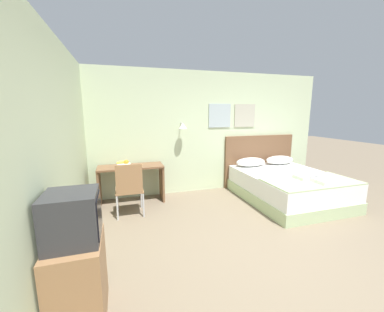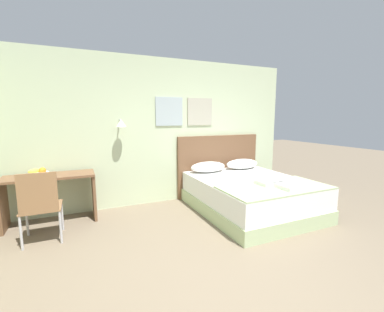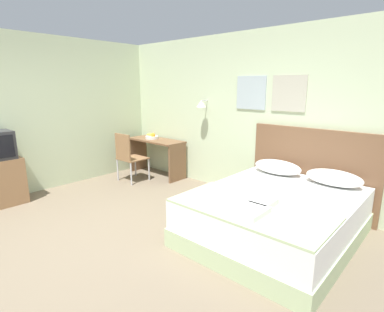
{
  "view_description": "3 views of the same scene",
  "coord_description": "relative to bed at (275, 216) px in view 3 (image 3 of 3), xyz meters",
  "views": [
    {
      "loc": [
        -1.81,
        -2.18,
        1.79
      ],
      "look_at": [
        -0.61,
        1.74,
        1.01
      ],
      "focal_mm": 22.0,
      "sensor_mm": 36.0,
      "label": 1
    },
    {
      "loc": [
        -1.23,
        -1.8,
        1.61
      ],
      "look_at": [
        0.38,
        1.77,
        1.0
      ],
      "focal_mm": 24.0,
      "sensor_mm": 36.0,
      "label": 2
    },
    {
      "loc": [
        2.89,
        -1.5,
        1.81
      ],
      "look_at": [
        -0.11,
        1.84,
        0.75
      ],
      "focal_mm": 28.0,
      "sensor_mm": 36.0,
      "label": 3
    }
  ],
  "objects": [
    {
      "name": "fruit_bowl",
      "position": [
        -3.18,
        0.81,
        0.51
      ],
      "size": [
        0.28,
        0.26,
        0.13
      ],
      "color": "silver",
      "rests_on": "desk"
    },
    {
      "name": "ground_plane",
      "position": [
        -1.41,
        -1.65,
        -0.28
      ],
      "size": [
        24.0,
        24.0,
        0.0
      ],
      "primitive_type": "plane",
      "color": "#756651"
    },
    {
      "name": "pillow_left",
      "position": [
        -0.39,
        0.8,
        0.38
      ],
      "size": [
        0.7,
        0.38,
        0.2
      ],
      "color": "white",
      "rests_on": "bed"
    },
    {
      "name": "folded_towel_near_foot",
      "position": [
        0.0,
        -0.46,
        0.34
      ],
      "size": [
        0.35,
        0.28,
        0.06
      ],
      "color": "white",
      "rests_on": "throw_blanket"
    },
    {
      "name": "bed",
      "position": [
        0.0,
        0.0,
        0.0
      ],
      "size": [
        1.69,
        2.07,
        0.56
      ],
      "color": "#B2C693",
      "rests_on": "ground_plane"
    },
    {
      "name": "pillow_right",
      "position": [
        0.39,
        0.8,
        0.38
      ],
      "size": [
        0.7,
        0.38,
        0.2
      ],
      "color": "white",
      "rests_on": "bed"
    },
    {
      "name": "desk",
      "position": [
        -3.05,
        0.81,
        0.25
      ],
      "size": [
        1.25,
        0.49,
        0.75
      ],
      "color": "brown",
      "rests_on": "ground_plane"
    },
    {
      "name": "wall_back",
      "position": [
        -1.4,
        1.12,
        1.05
      ],
      "size": [
        5.71,
        0.31,
        2.65
      ],
      "color": "beige",
      "rests_on": "ground_plane"
    },
    {
      "name": "headboard",
      "position": [
        -0.0,
        1.07,
        0.34
      ],
      "size": [
        1.81,
        0.06,
        1.23
      ],
      "color": "brown",
      "rests_on": "ground_plane"
    },
    {
      "name": "tv_stand",
      "position": [
        -3.63,
        -1.84,
        0.09
      ],
      "size": [
        0.43,
        0.57,
        0.73
      ],
      "color": "#8E6642",
      "rests_on": "ground_plane"
    },
    {
      "name": "folded_towel_mid_bed",
      "position": [
        0.1,
        -0.75,
        0.34
      ],
      "size": [
        0.26,
        0.35,
        0.06
      ],
      "color": "white",
      "rests_on": "throw_blanket"
    },
    {
      "name": "desk_chair",
      "position": [
        -3.11,
        0.14,
        0.27
      ],
      "size": [
        0.47,
        0.47,
        0.94
      ],
      "color": "#8E6642",
      "rests_on": "ground_plane"
    },
    {
      "name": "throw_blanket",
      "position": [
        -0.0,
        -0.6,
        0.29
      ],
      "size": [
        1.64,
        0.83,
        0.02
      ],
      "color": "#B2C693",
      "rests_on": "bed"
    }
  ]
}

